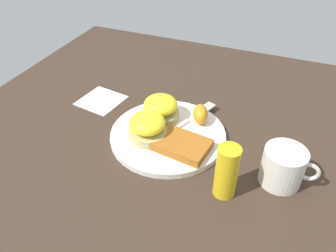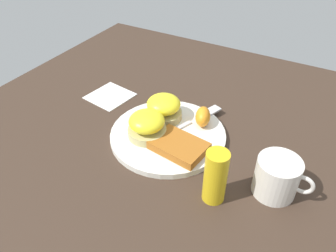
{
  "view_description": "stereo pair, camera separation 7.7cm",
  "coord_description": "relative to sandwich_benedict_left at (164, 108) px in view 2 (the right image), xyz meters",
  "views": [
    {
      "loc": [
        0.23,
        -0.56,
        0.51
      ],
      "look_at": [
        0.0,
        0.0,
        0.03
      ],
      "focal_mm": 35.0,
      "sensor_mm": 36.0,
      "label": 1
    },
    {
      "loc": [
        0.3,
        -0.53,
        0.51
      ],
      "look_at": [
        0.0,
        0.0,
        0.03
      ],
      "focal_mm": 35.0,
      "sensor_mm": 36.0,
      "label": 2
    }
  ],
  "objects": [
    {
      "name": "ground_plane",
      "position": [
        0.04,
        -0.05,
        -0.04
      ],
      "size": [
        1.1,
        1.1,
        0.0
      ],
      "primitive_type": "plane",
      "color": "#38281E"
    },
    {
      "name": "plate",
      "position": [
        0.04,
        -0.05,
        -0.04
      ],
      "size": [
        0.28,
        0.28,
        0.01
      ],
      "primitive_type": "cylinder",
      "color": "silver",
      "rests_on": "ground_plane"
    },
    {
      "name": "sandwich_benedict_left",
      "position": [
        0.0,
        0.0,
        0.0
      ],
      "size": [
        0.09,
        0.09,
        0.06
      ],
      "color": "tan",
      "rests_on": "plate"
    },
    {
      "name": "sandwich_benedict_right",
      "position": [
        0.0,
        -0.08,
        0.0
      ],
      "size": [
        0.09,
        0.09,
        0.06
      ],
      "color": "tan",
      "rests_on": "plate"
    },
    {
      "name": "hashbrown_patty",
      "position": [
        0.09,
        -0.09,
        -0.02
      ],
      "size": [
        0.13,
        0.1,
        0.02
      ],
      "primitive_type": "cube",
      "rotation": [
        0.0,
        0.0,
        -0.14
      ],
      "color": "#9F5A1C",
      "rests_on": "plate"
    },
    {
      "name": "orange_wedge",
      "position": [
        0.1,
        0.02,
        -0.01
      ],
      "size": [
        0.05,
        0.07,
        0.04
      ],
      "primitive_type": "ellipsoid",
      "rotation": [
        0.0,
        0.0,
        5.07
      ],
      "color": "orange",
      "rests_on": "plate"
    },
    {
      "name": "fork",
      "position": [
        0.07,
        0.02,
        -0.03
      ],
      "size": [
        0.09,
        0.2,
        0.0
      ],
      "color": "silver",
      "rests_on": "plate"
    },
    {
      "name": "cup",
      "position": [
        0.31,
        -0.09,
        -0.0
      ],
      "size": [
        0.11,
        0.08,
        0.08
      ],
      "color": "silver",
      "rests_on": "ground_plane"
    },
    {
      "name": "napkin",
      "position": [
        -0.19,
        0.03,
        -0.04
      ],
      "size": [
        0.13,
        0.13,
        0.0
      ],
      "primitive_type": "cube",
      "rotation": [
        0.0,
        0.0,
        -0.15
      ],
      "color": "white",
      "rests_on": "ground_plane"
    },
    {
      "name": "condiment_bottle",
      "position": [
        0.21,
        -0.16,
        0.01
      ],
      "size": [
        0.04,
        0.04,
        0.12
      ],
      "primitive_type": "cylinder",
      "color": "gold",
      "rests_on": "ground_plane"
    }
  ]
}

